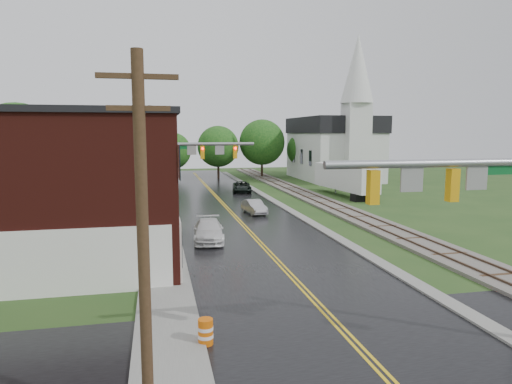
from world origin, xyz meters
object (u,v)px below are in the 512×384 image
object	(u,v)px
brick_building	(40,190)
utility_pole_c	(153,153)
traffic_signal_far	(193,159)
sedan_silver	(254,207)
pickup_white	(208,231)
tree_left_c	(84,158)
semi_trailer	(345,178)
tree_left_b	(20,149)
traffic_signal_near	(472,201)
utility_pole_a	(143,238)
construction_barrel	(206,332)
utility_pole_b	(151,167)
tree_left_e	(136,152)
suv_dark	(242,187)
church	(336,141)

from	to	relation	value
brick_building	utility_pole_c	bearing A→B (deg)	78.91
traffic_signal_far	sedan_silver	distance (m)	7.02
traffic_signal_far	pickup_white	distance (m)	9.21
tree_left_c	semi_trailer	xyz separation A→B (m)	(28.13, -2.97, -2.40)
utility_pole_c	tree_left_b	size ratio (longest dim) A/B	0.93
tree_left_c	semi_trailer	bearing A→B (deg)	-6.02
sedan_silver	traffic_signal_near	bearing A→B (deg)	-94.48
utility_pole_a	construction_barrel	size ratio (longest dim) A/B	9.90
utility_pole_b	sedan_silver	world-z (taller)	utility_pole_b
tree_left_e	suv_dark	size ratio (longest dim) A/B	1.78
tree_left_e	traffic_signal_near	bearing A→B (deg)	-74.32
utility_pole_b	sedan_silver	distance (m)	11.43
brick_building	pickup_white	distance (m)	10.63
suv_dark	semi_trailer	xyz separation A→B (m)	(10.80, -5.64, 1.47)
traffic_signal_far	construction_barrel	xyz separation A→B (m)	(-1.51, -23.00, -4.52)
tree_left_e	sedan_silver	distance (m)	21.16
suv_dark	utility_pole_a	bearing A→B (deg)	-95.63
brick_building	utility_pole_a	size ratio (longest dim) A/B	1.59
suv_dark	tree_left_b	bearing A→B (deg)	-145.47
sedan_silver	semi_trailer	xyz separation A→B (m)	(12.38, 8.77, 1.50)
tree_left_e	construction_barrel	xyz separation A→B (m)	(3.87, -41.90, -4.36)
traffic_signal_near	sedan_silver	size ratio (longest dim) A/B	1.99
tree_left_b	suv_dark	bearing A→B (deg)	26.60
brick_building	traffic_signal_near	world-z (taller)	brick_building
traffic_signal_far	semi_trailer	bearing A→B (deg)	29.23
church	utility_pole_a	world-z (taller)	church
church	utility_pole_c	xyz separation A→B (m)	(-26.80, -9.74, -1.11)
church	tree_left_b	size ratio (longest dim) A/B	2.06
traffic_signal_far	utility_pole_b	bearing A→B (deg)	-123.68
tree_left_e	church	bearing A→B (deg)	15.20
tree_left_b	tree_left_c	distance (m)	9.03
traffic_signal_far	utility_pole_a	distance (m)	27.20
utility_pole_a	semi_trailer	xyz separation A→B (m)	(21.08, 36.93, -2.61)
traffic_signal_far	church	bearing A→B (deg)	48.73
utility_pole_b	pickup_white	world-z (taller)	utility_pole_b
traffic_signal_far	utility_pole_b	world-z (taller)	utility_pole_b
utility_pole_c	tree_left_e	distance (m)	2.79
traffic_signal_near	utility_pole_c	xyz separation A→B (m)	(-10.27, 42.00, -0.25)
utility_pole_c	semi_trailer	xyz separation A→B (m)	(21.08, -7.07, -2.61)
utility_pole_a	suv_dark	distance (m)	43.99
suv_dark	traffic_signal_near	bearing A→B (deg)	-82.07
brick_building	utility_pole_c	distance (m)	29.56
semi_trailer	utility_pole_c	bearing A→B (deg)	161.46
tree_left_c	tree_left_e	size ratio (longest dim) A/B	0.94
utility_pole_c	brick_building	bearing A→B (deg)	-101.09
traffic_signal_far	pickup_white	world-z (taller)	traffic_signal_far
church	construction_barrel	world-z (taller)	church
pickup_white	tree_left_e	bearing A→B (deg)	106.94
brick_building	semi_trailer	size ratio (longest dim) A/B	1.30
utility_pole_a	sedan_silver	xyz separation A→B (m)	(8.70, 28.17, -4.11)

